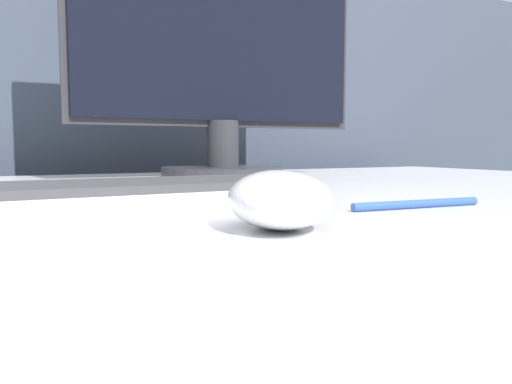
{
  "coord_description": "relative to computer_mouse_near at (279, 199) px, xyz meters",
  "views": [
    {
      "loc": [
        -0.23,
        -0.55,
        0.8
      ],
      "look_at": [
        -0.05,
        -0.21,
        0.76
      ],
      "focal_mm": 35.0,
      "sensor_mm": 36.0,
      "label": 1
    }
  ],
  "objects": [
    {
      "name": "pen",
      "position": [
        0.17,
        0.04,
        -0.02
      ],
      "size": [
        0.15,
        0.02,
        0.01
      ],
      "rotation": [
        0.0,
        0.0,
        -0.07
      ],
      "color": "#284C9E",
      "rests_on": "desk"
    },
    {
      "name": "partition_panel",
      "position": [
        0.05,
        0.94,
        -0.1
      ],
      "size": [
        5.0,
        0.03,
        1.32
      ],
      "color": "#333D4C",
      "rests_on": "ground_plane"
    },
    {
      "name": "monitor",
      "position": [
        0.2,
        0.57,
        0.24
      ],
      "size": [
        0.57,
        0.23,
        0.5
      ],
      "color": "#28282D",
      "rests_on": "desk"
    },
    {
      "name": "keyboard",
      "position": [
        -0.07,
        0.19,
        -0.01
      ],
      "size": [
        0.38,
        0.16,
        0.02
      ],
      "rotation": [
        0.0,
        0.0,
        0.03
      ],
      "color": "white",
      "rests_on": "desk"
    },
    {
      "name": "computer_mouse_near",
      "position": [
        0.0,
        0.0,
        0.0
      ],
      "size": [
        0.11,
        0.14,
        0.04
      ],
      "rotation": [
        0.0,
        0.0,
        -0.37
      ],
      "color": "white",
      "rests_on": "desk"
    }
  ]
}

